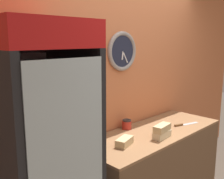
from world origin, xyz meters
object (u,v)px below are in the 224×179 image
at_px(condiment_jar, 127,124).
at_px(beverage_cooler, 37,150).
at_px(sandwich_stack_middle, 162,128).
at_px(chefs_knife, 183,124).
at_px(sandwich_stack_bottom, 162,134).
at_px(sandwich_flat_left, 124,142).

bearing_deg(condiment_jar, beverage_cooler, -168.97).
bearing_deg(sandwich_stack_middle, chefs_knife, 6.36).
distance_m(chefs_knife, condiment_jar, 0.68).
xyz_separation_m(beverage_cooler, sandwich_stack_bottom, (1.28, -0.19, -0.17)).
xyz_separation_m(sandwich_stack_bottom, sandwich_stack_middle, (0.00, 0.00, 0.07)).
height_order(sandwich_stack_middle, chefs_knife, sandwich_stack_middle).
distance_m(sandwich_stack_middle, chefs_knife, 0.52).
height_order(beverage_cooler, sandwich_stack_bottom, beverage_cooler).
height_order(sandwich_stack_middle, sandwich_flat_left, sandwich_stack_middle).
height_order(sandwich_stack_bottom, sandwich_stack_middle, sandwich_stack_middle).
relative_size(sandwich_stack_bottom, condiment_jar, 2.16).
distance_m(beverage_cooler, chefs_knife, 1.81).
bearing_deg(beverage_cooler, sandwich_flat_left, -3.91).
distance_m(sandwich_stack_middle, sandwich_flat_left, 0.44).
bearing_deg(chefs_knife, beverage_cooler, 175.63).
height_order(sandwich_stack_bottom, chefs_knife, sandwich_stack_bottom).
xyz_separation_m(sandwich_stack_middle, sandwich_flat_left, (-0.41, 0.13, -0.07)).
bearing_deg(sandwich_stack_bottom, sandwich_flat_left, 161.97).
bearing_deg(sandwich_flat_left, sandwich_stack_middle, -18.03).
relative_size(sandwich_stack_middle, condiment_jar, 2.21).
relative_size(beverage_cooler, condiment_jar, 18.76).
height_order(beverage_cooler, sandwich_flat_left, beverage_cooler).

